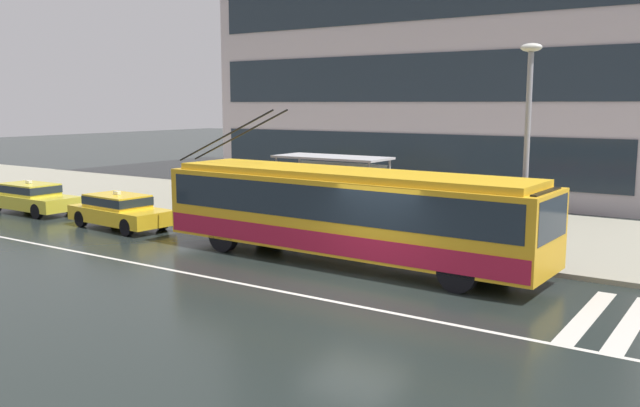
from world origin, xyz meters
TOP-DOWN VIEW (x-y plane):
  - ground_plane at (0.00, 0.00)m, footprint 160.00×160.00m
  - sidewalk_slab at (0.00, 9.03)m, footprint 80.00×10.00m
  - crosswalk_stripe_edge_near at (5.38, 1.02)m, footprint 0.44×4.40m
  - crosswalk_stripe_inner_a at (6.28, 1.02)m, footprint 0.44×4.40m
  - lane_centre_line at (0.00, -1.20)m, footprint 72.00×0.14m
  - trolleybus at (-1.80, 2.43)m, footprint 12.69×2.96m
  - taxi_queued_behind_bus at (-11.73, 2.31)m, footprint 4.45×2.07m
  - taxi_far_behind at (-17.72, 2.55)m, footprint 4.54×1.77m
  - bus_shelter at (-4.72, 6.44)m, footprint 4.25×1.78m
  - pedestrian_at_shelter at (0.13, 5.97)m, footprint 0.46×0.46m
  - pedestrian_approaching_curb at (-5.11, 4.57)m, footprint 1.32×1.32m
  - street_lamp at (2.75, 4.75)m, footprint 0.60×0.32m

SIDE VIEW (x-z plane):
  - ground_plane at x=0.00m, z-range 0.00..0.00m
  - lane_centre_line at x=0.00m, z-range 0.00..0.01m
  - crosswalk_stripe_edge_near at x=5.38m, z-range 0.00..0.01m
  - crosswalk_stripe_inner_a at x=6.28m, z-range 0.00..0.01m
  - sidewalk_slab at x=0.00m, z-range 0.00..0.14m
  - taxi_queued_behind_bus at x=-11.73m, z-range 0.01..1.40m
  - taxi_far_behind at x=-17.72m, z-range 0.01..1.40m
  - pedestrian_at_shelter at x=0.13m, z-range 0.30..1.98m
  - trolleybus at x=-1.80m, z-range -0.73..3.76m
  - pedestrian_approaching_curb at x=-5.11m, z-range 0.78..2.88m
  - bus_shelter at x=-4.72m, z-range 0.80..3.43m
  - street_lamp at x=2.75m, z-range 0.74..6.90m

